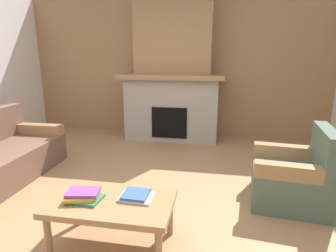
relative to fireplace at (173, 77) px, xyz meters
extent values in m
plane|color=#9E754C|center=(0.00, -2.62, -1.16)|extent=(9.00, 9.00, 0.00)
cube|color=#997047|center=(0.00, 0.38, 0.19)|extent=(6.00, 0.12, 2.70)
cube|color=gray|center=(0.00, -0.03, -0.59)|extent=(1.70, 0.70, 1.15)
cube|color=black|center=(0.00, -0.36, -0.78)|extent=(0.64, 0.08, 0.56)
cube|color=#997047|center=(0.00, -0.08, 0.03)|extent=(1.90, 0.82, 0.08)
cube|color=#997047|center=(0.00, 0.07, 0.80)|extent=(1.40, 0.50, 1.47)
cube|color=#997047|center=(-1.86, -1.52, -0.69)|extent=(0.84, 0.17, 0.15)
cube|color=#4C604C|center=(1.64, -2.22, -0.96)|extent=(0.84, 0.84, 0.40)
cube|color=#4C604C|center=(1.95, -2.26, -0.54)|extent=(0.22, 0.77, 0.45)
cube|color=#997047|center=(1.68, -1.91, -0.69)|extent=(0.77, 0.22, 0.15)
cube|color=#997047|center=(1.61, -2.53, -0.69)|extent=(0.77, 0.22, 0.15)
cube|color=#997047|center=(0.03, -3.26, -0.76)|extent=(1.00, 0.60, 0.05)
cylinder|color=#997047|center=(-0.41, -3.50, -0.97)|extent=(0.06, 0.06, 0.38)
cylinder|color=#997047|center=(0.47, -3.50, -0.97)|extent=(0.06, 0.06, 0.38)
cylinder|color=#997047|center=(-0.41, -3.02, -0.97)|extent=(0.06, 0.06, 0.38)
cylinder|color=#997047|center=(0.47, -3.02, -0.97)|extent=(0.06, 0.06, 0.38)
cube|color=#3D7F4C|center=(-0.18, -3.30, -0.72)|extent=(0.28, 0.22, 0.02)
cube|color=gold|center=(-0.21, -3.32, -0.70)|extent=(0.27, 0.22, 0.03)
cube|color=#7A3D84|center=(-0.20, -3.29, -0.67)|extent=(0.28, 0.22, 0.02)
cube|color=beige|center=(0.22, -3.20, -0.72)|extent=(0.28, 0.22, 0.02)
cube|color=#335699|center=(0.21, -3.19, -0.70)|extent=(0.22, 0.22, 0.02)
camera|label=1|loc=(0.84, -5.18, 0.41)|focal=29.68mm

